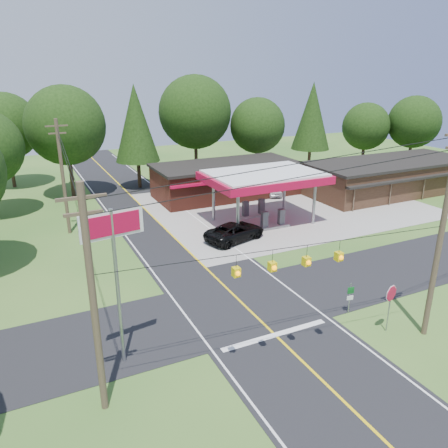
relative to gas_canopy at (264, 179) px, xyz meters
name	(u,v)px	position (x,y,z in m)	size (l,w,h in m)	color
ground	(244,305)	(-9.00, -13.00, -4.27)	(120.00, 120.00, 0.00)	#305D21
main_highway	(244,305)	(-9.00, -13.00, -4.26)	(8.00, 120.00, 0.02)	black
cross_road	(244,305)	(-9.00, -13.00, -4.25)	(70.00, 7.00, 0.02)	black
lane_center_yellow	(244,305)	(-9.00, -13.00, -4.24)	(0.15, 110.00, 0.00)	yellow
gas_canopy	(264,179)	(0.00, 0.00, 0.00)	(10.60, 7.40, 4.88)	gray
convenience_store	(226,179)	(1.00, 9.98, -2.35)	(16.40, 7.55, 3.80)	#5B241A
strip_building	(389,176)	(19.00, 2.98, -2.35)	(20.40, 8.75, 3.80)	#362116
utility_pole_near_right	(441,232)	(-1.50, -20.00, 1.69)	(1.80, 0.30, 11.50)	#473828
utility_pole_near_left	(93,301)	(-18.50, -18.00, 0.93)	(1.80, 0.30, 10.00)	#473828
utility_pole_far_left	(63,176)	(-17.00, 5.00, 0.93)	(1.80, 0.30, 10.00)	#473828
utility_pole_north	(59,149)	(-15.50, 22.00, 0.48)	(0.30, 0.30, 9.50)	#473828
overhead_beacons	(290,249)	(-10.00, -19.00, 1.95)	(17.04, 2.04, 1.03)	black
treeline_backdrop	(142,134)	(-8.18, 11.01, 3.22)	(70.27, 51.59, 13.30)	#332316
suv_car	(235,232)	(-4.50, -3.00, -3.50)	(5.52, 5.52, 1.54)	black
sedan_car	(273,189)	(5.96, 7.82, -3.59)	(3.96, 3.96, 1.35)	silver
big_stop_sign	(114,249)	(-17.00, -15.24, 1.80)	(2.94, 0.56, 7.99)	gray
octagonal_stop_sign	(391,297)	(-3.21, -18.94, -2.12)	(0.95, 0.27, 2.85)	gray
route_sign_post	(350,296)	(-3.82, -16.52, -3.09)	(0.41, 0.12, 1.99)	gray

